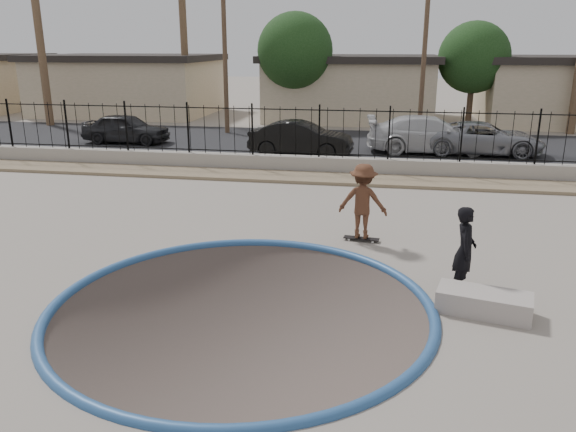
% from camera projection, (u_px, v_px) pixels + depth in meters
% --- Properties ---
extents(ground, '(120.00, 120.00, 2.20)m').
position_uv_depth(ground, '(323.00, 190.00, 22.73)').
color(ground, gray).
rests_on(ground, ground).
extents(bowl_pit, '(6.84, 6.84, 1.80)m').
position_uv_depth(bowl_pit, '(242.00, 307.00, 10.18)').
color(bowl_pit, '#483D37').
rests_on(bowl_pit, ground).
extents(coping_ring, '(7.04, 7.04, 0.20)m').
position_uv_depth(coping_ring, '(242.00, 307.00, 10.18)').
color(coping_ring, '#295186').
rests_on(coping_ring, ground).
extents(rock_strip, '(42.00, 1.60, 0.11)m').
position_uv_depth(rock_strip, '(315.00, 178.00, 19.76)').
color(rock_strip, '#907B5E').
rests_on(rock_strip, ground).
extents(retaining_wall, '(42.00, 0.45, 0.60)m').
position_uv_depth(retaining_wall, '(319.00, 165.00, 20.72)').
color(retaining_wall, gray).
rests_on(retaining_wall, ground).
extents(fence, '(40.00, 0.04, 1.80)m').
position_uv_depth(fence, '(319.00, 132.00, 20.37)').
color(fence, black).
rests_on(fence, retaining_wall).
extents(street, '(90.00, 8.00, 0.04)m').
position_uv_depth(street, '(336.00, 142.00, 27.11)').
color(street, black).
rests_on(street, ground).
extents(house_west, '(11.60, 8.60, 3.90)m').
position_uv_depth(house_west, '(129.00, 84.00, 37.99)').
color(house_west, tan).
rests_on(house_west, ground).
extents(house_center, '(10.60, 8.60, 3.90)m').
position_uv_depth(house_center, '(351.00, 87.00, 35.48)').
color(house_center, tan).
rests_on(house_center, ground).
extents(palm_mid, '(2.30, 2.30, 9.30)m').
position_uv_depth(palm_mid, '(182.00, 7.00, 33.41)').
color(palm_mid, brown).
rests_on(palm_mid, ground).
extents(utility_pole_left, '(1.70, 0.24, 9.00)m').
position_uv_depth(utility_pole_left, '(224.00, 41.00, 28.62)').
color(utility_pole_left, '#473323').
rests_on(utility_pole_left, ground).
extents(utility_pole_mid, '(1.70, 0.24, 9.50)m').
position_uv_depth(utility_pole_mid, '(426.00, 36.00, 26.87)').
color(utility_pole_mid, '#473323').
rests_on(utility_pole_mid, ground).
extents(street_tree_left, '(4.32, 4.32, 6.36)m').
position_uv_depth(street_tree_left, '(295.00, 51.00, 32.03)').
color(street_tree_left, '#473323').
rests_on(street_tree_left, ground).
extents(street_tree_mid, '(3.96, 3.96, 5.83)m').
position_uv_depth(street_tree_mid, '(474.00, 58.00, 31.40)').
color(street_tree_mid, '#473323').
rests_on(street_tree_mid, ground).
extents(skater, '(1.23, 0.80, 1.80)m').
position_uv_depth(skater, '(363.00, 205.00, 13.35)').
color(skater, brown).
rests_on(skater, ground).
extents(skateboard, '(0.88, 0.32, 0.07)m').
position_uv_depth(skateboard, '(361.00, 238.00, 13.60)').
color(skateboard, black).
rests_on(skateboard, ground).
extents(videographer, '(0.47, 0.66, 1.69)m').
position_uv_depth(videographer, '(465.00, 250.00, 10.59)').
color(videographer, black).
rests_on(videographer, ground).
extents(concrete_ledge, '(1.72, 1.05, 0.40)m').
position_uv_depth(concrete_ledge, '(484.00, 302.00, 9.91)').
color(concrete_ledge, '#A59A92').
rests_on(concrete_ledge, ground).
extents(car_a, '(4.10, 1.67, 1.39)m').
position_uv_depth(car_a, '(126.00, 128.00, 26.66)').
color(car_a, black).
rests_on(car_a, street).
extents(car_b, '(4.41, 1.77, 1.43)m').
position_uv_depth(car_b, '(301.00, 138.00, 23.70)').
color(car_b, black).
rests_on(car_b, street).
extents(car_c, '(5.55, 2.58, 1.57)m').
position_uv_depth(car_c, '(430.00, 134.00, 24.28)').
color(car_c, silver).
rests_on(car_c, street).
extents(car_d, '(5.03, 2.46, 1.38)m').
position_uv_depth(car_d, '(483.00, 138.00, 23.93)').
color(car_d, gray).
rests_on(car_d, street).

